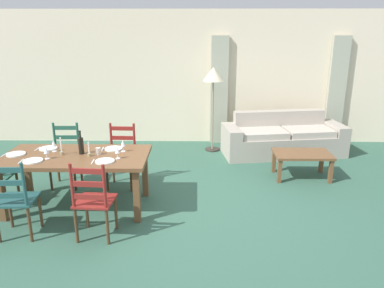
{
  "coord_description": "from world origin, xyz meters",
  "views": [
    {
      "loc": [
        0.12,
        -4.46,
        2.34
      ],
      "look_at": [
        0.05,
        0.62,
        0.75
      ],
      "focal_mm": 34.78,
      "sensor_mm": 36.0,
      "label": 1
    }
  ],
  "objects_px": {
    "couch": "(282,139)",
    "wine_glass_near_right": "(117,150)",
    "dining_chair_far_right": "(122,156)",
    "wine_glass_far_left": "(54,144)",
    "wine_glass_near_left": "(46,151)",
    "dining_chair_near_left": "(15,199)",
    "coffee_table": "(302,157)",
    "dining_table": "(76,161)",
    "coffee_cup_primary": "(98,151)",
    "standing_lamp": "(213,79)",
    "wine_glass_far_right": "(123,144)",
    "dining_chair_near_right": "(93,201)",
    "wine_bottle": "(81,145)",
    "dining_chair_far_left": "(66,155)"
  },
  "relations": [
    {
      "from": "dining_table",
      "to": "wine_glass_near_left",
      "type": "xyz_separation_m",
      "value": [
        -0.31,
        -0.15,
        0.2
      ]
    },
    {
      "from": "wine_glass_near_left",
      "to": "coffee_table",
      "type": "distance_m",
      "value": 3.85
    },
    {
      "from": "couch",
      "to": "coffee_table",
      "type": "bearing_deg",
      "value": -87.45
    },
    {
      "from": "dining_chair_far_right",
      "to": "couch",
      "type": "distance_m",
      "value": 3.21
    },
    {
      "from": "wine_glass_far_right",
      "to": "dining_chair_far_right",
      "type": "bearing_deg",
      "value": 104.34
    },
    {
      "from": "wine_glass_far_left",
      "to": "wine_glass_near_right",
      "type": "bearing_deg",
      "value": -16.52
    },
    {
      "from": "dining_chair_near_right",
      "to": "couch",
      "type": "bearing_deg",
      "value": 47.8
    },
    {
      "from": "wine_glass_far_left",
      "to": "dining_table",
      "type": "bearing_deg",
      "value": -23.71
    },
    {
      "from": "dining_chair_far_right",
      "to": "couch",
      "type": "bearing_deg",
      "value": 29.37
    },
    {
      "from": "wine_glass_near_left",
      "to": "wine_bottle",
      "type": "bearing_deg",
      "value": 28.56
    },
    {
      "from": "dining_chair_near_left",
      "to": "wine_glass_near_right",
      "type": "bearing_deg",
      "value": 30.72
    },
    {
      "from": "dining_chair_far_left",
      "to": "wine_glass_far_right",
      "type": "xyz_separation_m",
      "value": [
        1.02,
        -0.62,
        0.38
      ]
    },
    {
      "from": "dining_chair_near_right",
      "to": "dining_chair_far_right",
      "type": "height_order",
      "value": "same"
    },
    {
      "from": "wine_bottle",
      "to": "coffee_cup_primary",
      "type": "xyz_separation_m",
      "value": [
        0.22,
        -0.02,
        -0.07
      ]
    },
    {
      "from": "dining_chair_far_left",
      "to": "standing_lamp",
      "type": "relative_size",
      "value": 0.59
    },
    {
      "from": "dining_chair_near_left",
      "to": "dining_chair_near_right",
      "type": "distance_m",
      "value": 0.9
    },
    {
      "from": "coffee_cup_primary",
      "to": "standing_lamp",
      "type": "xyz_separation_m",
      "value": [
        1.6,
        2.48,
        0.62
      ]
    },
    {
      "from": "coffee_cup_primary",
      "to": "couch",
      "type": "relative_size",
      "value": 0.04
    },
    {
      "from": "standing_lamp",
      "to": "coffee_cup_primary",
      "type": "bearing_deg",
      "value": -122.92
    },
    {
      "from": "dining_chair_far_left",
      "to": "dining_chair_far_right",
      "type": "distance_m",
      "value": 0.87
    },
    {
      "from": "dining_chair_near_left",
      "to": "coffee_table",
      "type": "relative_size",
      "value": 1.07
    },
    {
      "from": "dining_table",
      "to": "couch",
      "type": "distance_m",
      "value": 4.01
    },
    {
      "from": "coffee_cup_primary",
      "to": "standing_lamp",
      "type": "relative_size",
      "value": 0.05
    },
    {
      "from": "couch",
      "to": "wine_glass_near_right",
      "type": "bearing_deg",
      "value": -137.26
    },
    {
      "from": "wine_glass_far_right",
      "to": "couch",
      "type": "bearing_deg",
      "value": 39.46
    },
    {
      "from": "wine_bottle",
      "to": "coffee_table",
      "type": "xyz_separation_m",
      "value": [
        3.22,
        1.06,
        -0.51
      ]
    },
    {
      "from": "standing_lamp",
      "to": "wine_glass_near_right",
      "type": "bearing_deg",
      "value": -116.47
    },
    {
      "from": "wine_glass_far_left",
      "to": "wine_glass_far_right",
      "type": "relative_size",
      "value": 1.0
    },
    {
      "from": "dining_chair_far_right",
      "to": "wine_glass_far_left",
      "type": "bearing_deg",
      "value": -141.78
    },
    {
      "from": "wine_bottle",
      "to": "standing_lamp",
      "type": "bearing_deg",
      "value": 53.31
    },
    {
      "from": "wine_glass_far_right",
      "to": "coffee_table",
      "type": "relative_size",
      "value": 0.18
    },
    {
      "from": "dining_chair_far_left",
      "to": "wine_glass_near_right",
      "type": "height_order",
      "value": "dining_chair_far_left"
    },
    {
      "from": "wine_glass_far_right",
      "to": "couch",
      "type": "distance_m",
      "value": 3.46
    },
    {
      "from": "dining_chair_near_right",
      "to": "wine_glass_far_left",
      "type": "bearing_deg",
      "value": 129.28
    },
    {
      "from": "dining_chair_near_left",
      "to": "wine_glass_far_right",
      "type": "bearing_deg",
      "value": 40.22
    },
    {
      "from": "dining_chair_near_left",
      "to": "couch",
      "type": "distance_m",
      "value": 4.83
    },
    {
      "from": "wine_bottle",
      "to": "coffee_cup_primary",
      "type": "relative_size",
      "value": 3.51
    },
    {
      "from": "dining_table",
      "to": "dining_chair_near_right",
      "type": "distance_m",
      "value": 0.91
    },
    {
      "from": "coffee_table",
      "to": "standing_lamp",
      "type": "xyz_separation_m",
      "value": [
        -1.39,
        1.4,
        1.06
      ]
    },
    {
      "from": "coffee_table",
      "to": "wine_glass_far_right",
      "type": "bearing_deg",
      "value": -160.44
    },
    {
      "from": "wine_glass_near_right",
      "to": "coffee_cup_primary",
      "type": "height_order",
      "value": "wine_glass_near_right"
    },
    {
      "from": "dining_chair_near_right",
      "to": "dining_chair_far_left",
      "type": "xyz_separation_m",
      "value": [
        -0.85,
        1.55,
        0.0
      ]
    },
    {
      "from": "dining_chair_far_left",
      "to": "coffee_cup_primary",
      "type": "height_order",
      "value": "dining_chair_far_left"
    },
    {
      "from": "dining_chair_far_right",
      "to": "wine_glass_far_right",
      "type": "bearing_deg",
      "value": -75.66
    },
    {
      "from": "wine_glass_far_right",
      "to": "coffee_cup_primary",
      "type": "xyz_separation_m",
      "value": [
        -0.31,
        -0.12,
        -0.07
      ]
    },
    {
      "from": "wine_glass_near_right",
      "to": "dining_chair_far_left",
      "type": "bearing_deg",
      "value": 138.05
    },
    {
      "from": "wine_glass_near_left",
      "to": "couch",
      "type": "relative_size",
      "value": 0.07
    },
    {
      "from": "dining_chair_far_left",
      "to": "wine_glass_far_left",
      "type": "distance_m",
      "value": 0.75
    },
    {
      "from": "dining_chair_far_right",
      "to": "wine_glass_near_left",
      "type": "xyz_separation_m",
      "value": [
        -0.76,
        -0.91,
        0.38
      ]
    },
    {
      "from": "dining_chair_near_right",
      "to": "wine_glass_near_left",
      "type": "xyz_separation_m",
      "value": [
        -0.74,
        0.63,
        0.38
      ]
    }
  ]
}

